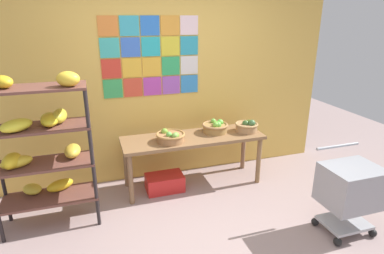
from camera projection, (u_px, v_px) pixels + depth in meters
name	position (u px, v px, depth m)	size (l,w,h in m)	color
ground	(207.00, 254.00, 2.98)	(9.37, 9.37, 0.00)	gray
back_wall_with_art	(161.00, 71.00, 4.05)	(4.58, 0.07, 2.84)	#E2B44F
banana_shelf_unit	(42.00, 141.00, 3.13)	(0.94, 0.50, 1.61)	black
display_table	(193.00, 143.00, 4.02)	(1.76, 0.56, 0.66)	olive
fruit_basket_centre	(171.00, 137.00, 3.82)	(0.35, 0.35, 0.14)	#A37145
fruit_basket_back_left	(215.00, 127.00, 4.12)	(0.33, 0.33, 0.16)	#9D7740
fruit_basket_right	(247.00, 126.00, 4.15)	(0.30, 0.30, 0.17)	#A97F53
produce_crate_under_table	(165.00, 183.00, 4.03)	(0.46, 0.29, 0.21)	red
shopping_cart	(350.00, 188.00, 3.14)	(0.53, 0.47, 0.85)	black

